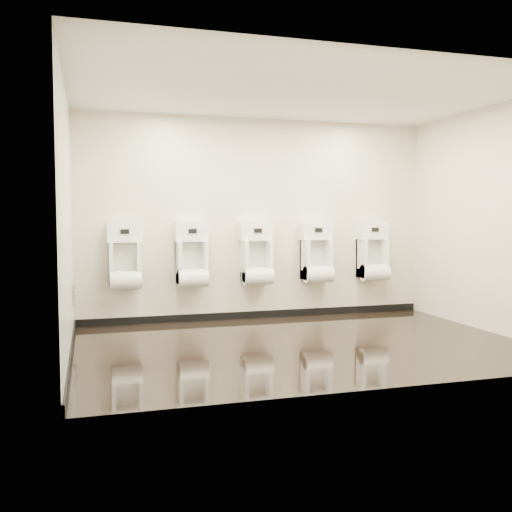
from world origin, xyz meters
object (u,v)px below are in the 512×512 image
(access_panel, at_px, (73,295))
(urinal_4, at_px, (373,256))
(urinal_1, at_px, (192,260))
(urinal_0, at_px, (125,261))
(urinal_3, at_px, (317,257))
(urinal_2, at_px, (257,258))

(access_panel, xyz_separation_m, urinal_4, (4.20, 0.40, 0.36))
(urinal_1, bearing_deg, urinal_0, 180.00)
(urinal_3, bearing_deg, urinal_4, 0.00)
(access_panel, distance_m, urinal_0, 0.83)
(urinal_4, bearing_deg, access_panel, -174.57)
(urinal_3, relative_size, urinal_4, 1.00)
(urinal_1, bearing_deg, access_panel, -165.21)
(urinal_0, bearing_deg, urinal_3, 0.00)
(urinal_0, relative_size, urinal_1, 1.00)
(urinal_3, bearing_deg, urinal_0, 180.00)
(access_panel, distance_m, urinal_1, 1.61)
(access_panel, distance_m, urinal_3, 3.35)
(urinal_0, bearing_deg, access_panel, -147.82)
(urinal_0, xyz_separation_m, urinal_4, (3.57, 0.00, 0.00))
(urinal_1, height_order, urinal_4, same)
(urinal_2, distance_m, urinal_4, 1.78)
(urinal_0, relative_size, urinal_2, 1.00)
(urinal_0, distance_m, urinal_4, 3.57)
(urinal_3, xyz_separation_m, urinal_4, (0.89, 0.00, 0.00))
(access_panel, height_order, urinal_1, urinal_1)
(urinal_0, xyz_separation_m, urinal_1, (0.88, 0.00, 0.00))
(urinal_0, height_order, urinal_2, same)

